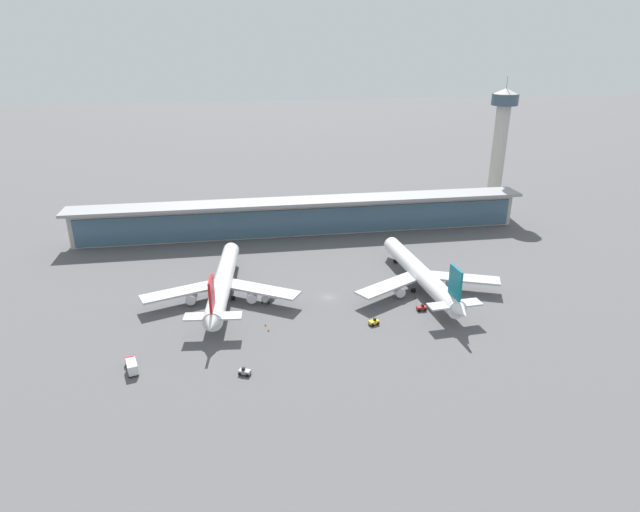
# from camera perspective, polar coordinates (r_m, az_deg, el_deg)

# --- Properties ---
(ground_plane) EXTENTS (1200.00, 1200.00, 0.00)m
(ground_plane) POSITION_cam_1_polar(r_m,az_deg,el_deg) (170.84, 0.87, -4.42)
(ground_plane) COLOR #515154
(airliner_left_stand) EXTENTS (48.98, 64.03, 17.05)m
(airliner_left_stand) POSITION_cam_1_polar(r_m,az_deg,el_deg) (170.76, -10.33, -2.82)
(airliner_left_stand) COLOR white
(airliner_left_stand) RESTS_ON ground
(airliner_centre_stand) EXTENTS (49.14, 64.04, 17.05)m
(airliner_centre_stand) POSITION_cam_1_polar(r_m,az_deg,el_deg) (177.06, 10.76, -1.93)
(airliner_centre_stand) COLOR white
(airliner_centre_stand) RESTS_ON ground
(service_truck_near_nose_red) EXTENTS (2.88, 1.73, 2.05)m
(service_truck_near_nose_red) POSITION_cam_1_polar(r_m,az_deg,el_deg) (165.35, 10.78, -5.45)
(service_truck_near_nose_red) COLOR #B21E1E
(service_truck_near_nose_red) RESTS_ON ground
(service_truck_under_wing_yellow) EXTENTS (6.20, 8.59, 2.95)m
(service_truck_under_wing_yellow) POSITION_cam_1_polar(r_m,az_deg,el_deg) (169.21, -5.40, -4.15)
(service_truck_under_wing_yellow) COLOR yellow
(service_truck_under_wing_yellow) RESTS_ON ground
(service_truck_mid_apron_grey) EXTENTS (3.32, 2.77, 2.05)m
(service_truck_mid_apron_grey) POSITION_cam_1_polar(r_m,az_deg,el_deg) (134.81, -8.05, -12.13)
(service_truck_mid_apron_grey) COLOR gray
(service_truck_mid_apron_grey) RESTS_ON ground
(service_truck_by_tail_red) EXTENTS (4.21, 7.65, 3.10)m
(service_truck_by_tail_red) POSITION_cam_1_polar(r_m,az_deg,el_deg) (142.14, -19.45, -10.95)
(service_truck_by_tail_red) COLOR #B21E1E
(service_truck_by_tail_red) RESTS_ON ground
(service_truck_on_taxiway_yellow) EXTENTS (3.27, 2.57, 2.05)m
(service_truck_on_taxiway_yellow) POSITION_cam_1_polar(r_m,az_deg,el_deg) (155.49, 5.77, -7.02)
(service_truck_on_taxiway_yellow) COLOR yellow
(service_truck_on_taxiway_yellow) RESTS_ON ground
(terminal_building) EXTENTS (187.71, 12.80, 15.20)m
(terminal_building) POSITION_cam_1_polar(r_m,az_deg,el_deg) (224.34, -1.90, 4.31)
(terminal_building) COLOR #B2ADA3
(terminal_building) RESTS_ON ground
(control_tower) EXTENTS (12.00, 12.00, 61.04)m
(control_tower) POSITION_cam_1_polar(r_m,az_deg,el_deg) (268.10, 18.65, 11.74)
(control_tower) COLOR #B2ADA3
(control_tower) RESTS_ON ground
(safety_cone_alpha) EXTENTS (0.62, 0.62, 0.70)m
(safety_cone_alpha) POSITION_cam_1_polar(r_m,az_deg,el_deg) (152.53, -5.53, -7.87)
(safety_cone_alpha) COLOR orange
(safety_cone_alpha) RESTS_ON ground
(safety_cone_bravo) EXTENTS (0.62, 0.62, 0.70)m
(safety_cone_bravo) POSITION_cam_1_polar(r_m,az_deg,el_deg) (155.27, -5.83, -7.31)
(safety_cone_bravo) COLOR orange
(safety_cone_bravo) RESTS_ON ground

